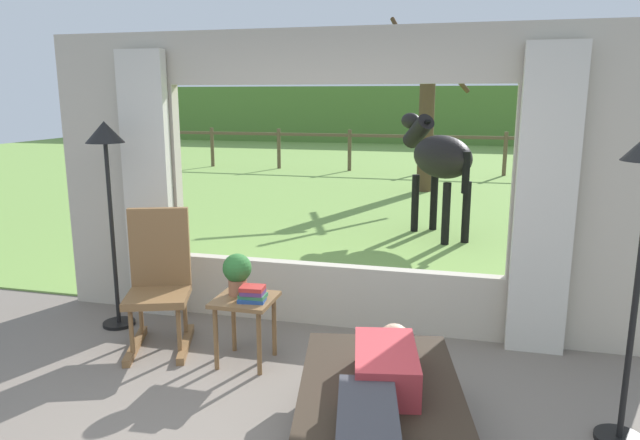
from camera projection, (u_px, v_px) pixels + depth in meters
back_wall_with_window at (333, 186)px, 4.95m from camera, size 5.20×0.12×2.55m
curtain_panel_left at (148, 187)px, 5.24m from camera, size 0.44×0.10×2.40m
curtain_panel_right at (545, 204)px, 4.42m from camera, size 0.44×0.10×2.40m
outdoor_pasture_lawn at (425, 172)px, 15.54m from camera, size 36.00×21.68×0.02m
distant_hill_ridge at (444, 115)px, 24.61m from camera, size 36.00×2.00×2.40m
recliner_sofa at (380, 432)px, 3.15m from camera, size 1.20×1.84×0.42m
reclining_person at (380, 385)px, 3.04m from camera, size 0.45×1.43×0.22m
rocking_chair at (159, 280)px, 4.69m from camera, size 0.66×0.80×1.12m
side_table at (245, 310)px, 4.38m from camera, size 0.44×0.44×0.52m
potted_plant at (237, 271)px, 4.40m from camera, size 0.22×0.22×0.32m
book_stack at (253, 294)px, 4.27m from camera, size 0.21×0.16×0.12m
floor_lamp_left at (107, 163)px, 4.88m from camera, size 0.32×0.32×1.80m
horse at (439, 157)px, 8.20m from camera, size 1.32×1.68×1.73m
pasture_tree at (427, 113)px, 12.00m from camera, size 1.69×1.55×3.56m
pasture_fence_line at (425, 145)px, 15.06m from camera, size 16.10×0.10×1.10m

